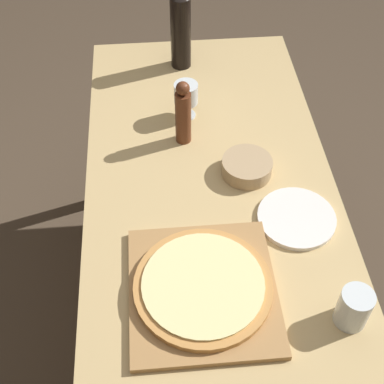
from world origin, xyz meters
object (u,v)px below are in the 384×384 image
pizza (203,286)px  small_bowl (247,167)px  wine_bottle (181,26)px  pepper_mill (183,114)px  wine_glass (186,95)px

pizza → small_bowl: small_bowl is taller
wine_bottle → small_bowl: size_ratio=2.54×
pepper_mill → small_bowl: 0.25m
pizza → small_bowl: bearing=66.7°
wine_glass → small_bowl: (0.15, -0.27, -0.06)m
pizza → wine_glass: (0.01, 0.66, 0.06)m
wine_bottle → pizza: bearing=-91.1°
pizza → wine_bottle: (0.02, 0.94, 0.12)m
wine_glass → pizza: bearing=-91.1°
pizza → wine_glass: 0.66m
wine_bottle → wine_glass: size_ratio=3.03×
wine_bottle → wine_glass: bearing=-91.0°
pepper_mill → wine_bottle: bearing=86.8°
pepper_mill → wine_glass: size_ratio=1.76×
pepper_mill → wine_glass: bearing=81.2°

